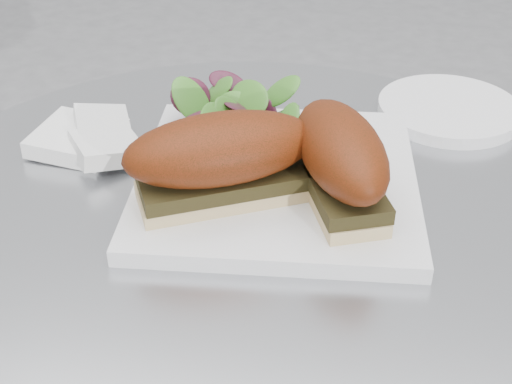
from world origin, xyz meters
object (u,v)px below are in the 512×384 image
sandwich_left (221,157)px  sandwich_right (340,158)px  plate (277,180)px  saucer (449,109)px

sandwich_left → sandwich_right: size_ratio=1.12×
plate → saucer: 0.25m
plate → sandwich_right: (0.06, -0.03, 0.05)m
sandwich_left → saucer: size_ratio=1.19×
plate → saucer: bearing=47.0°
saucer → sandwich_left: bearing=-132.5°
plate → sandwich_right: bearing=-28.3°
sandwich_left → saucer: 0.32m
sandwich_right → plate: bearing=-140.5°
sandwich_right → saucer: (0.11, 0.21, -0.05)m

